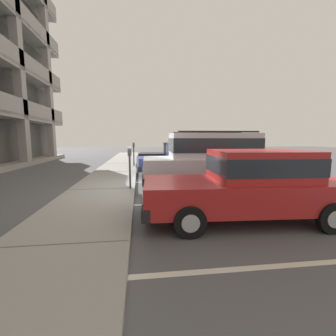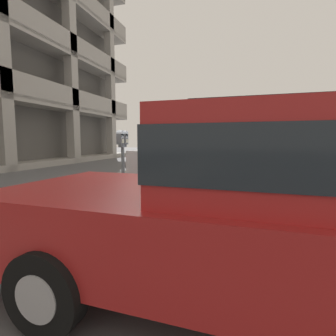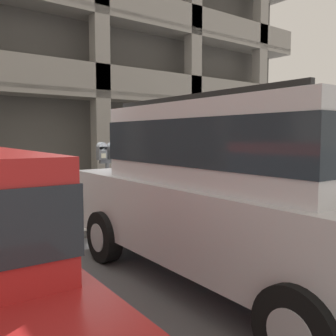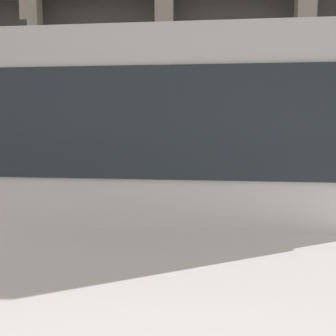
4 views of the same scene
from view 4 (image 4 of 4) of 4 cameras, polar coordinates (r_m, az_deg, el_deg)
ground_plane at (r=5.73m, az=3.49°, el=-9.49°), size 80.00×80.00×0.10m
sidewalk at (r=6.96m, az=3.69°, el=-5.58°), size 40.00×2.20×0.12m
parking_stall_lines at (r=4.64m, az=24.04°, el=-13.43°), size 13.00×4.80×0.01m
silver_suv at (r=3.05m, az=3.26°, el=-2.20°), size 2.13×4.84×2.03m
parking_meter_near at (r=5.86m, az=3.14°, el=3.03°), size 0.35×0.12×1.41m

